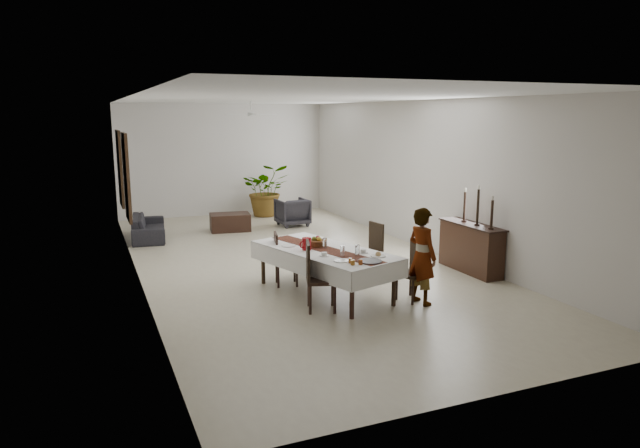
# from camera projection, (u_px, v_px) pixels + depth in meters

# --- Properties ---
(floor) EXTENTS (6.00, 12.00, 0.00)m
(floor) POSITION_uv_depth(u_px,v_px,m) (295.00, 262.00, 11.39)
(floor) COLOR beige
(floor) RESTS_ON ground
(ceiling) EXTENTS (6.00, 12.00, 0.02)m
(ceiling) POSITION_uv_depth(u_px,v_px,m) (294.00, 98.00, 10.79)
(ceiling) COLOR white
(ceiling) RESTS_ON wall_back
(wall_back) EXTENTS (6.00, 0.02, 3.20)m
(wall_back) POSITION_uv_depth(u_px,v_px,m) (224.00, 160.00, 16.53)
(wall_back) COLOR silver
(wall_back) RESTS_ON floor
(wall_front) EXTENTS (6.00, 0.02, 3.20)m
(wall_front) POSITION_uv_depth(u_px,v_px,m) (503.00, 248.00, 5.65)
(wall_front) COLOR silver
(wall_front) RESTS_ON floor
(wall_left) EXTENTS (0.02, 12.00, 3.20)m
(wall_left) POSITION_uv_depth(u_px,v_px,m) (134.00, 190.00, 9.96)
(wall_left) COLOR silver
(wall_left) RESTS_ON floor
(wall_right) EXTENTS (0.02, 12.00, 3.20)m
(wall_right) POSITION_uv_depth(u_px,v_px,m) (426.00, 176.00, 12.22)
(wall_right) COLOR silver
(wall_right) RESTS_ON floor
(dining_table_top) EXTENTS (1.65, 2.57, 0.05)m
(dining_table_top) POSITION_uv_depth(u_px,v_px,m) (324.00, 251.00, 9.22)
(dining_table_top) COLOR black
(dining_table_top) RESTS_ON table_leg_fl
(table_leg_fl) EXTENTS (0.09, 0.09, 0.70)m
(table_leg_fl) POSITION_uv_depth(u_px,v_px,m) (352.00, 296.00, 8.16)
(table_leg_fl) COLOR black
(table_leg_fl) RESTS_ON floor
(table_leg_fr) EXTENTS (0.09, 0.09, 0.70)m
(table_leg_fr) POSITION_uv_depth(u_px,v_px,m) (394.00, 284.00, 8.70)
(table_leg_fr) COLOR black
(table_leg_fr) RESTS_ON floor
(table_leg_bl) EXTENTS (0.09, 0.09, 0.70)m
(table_leg_bl) POSITION_uv_depth(u_px,v_px,m) (263.00, 264.00, 9.87)
(table_leg_bl) COLOR black
(table_leg_bl) RESTS_ON floor
(table_leg_br) EXTENTS (0.09, 0.09, 0.70)m
(table_leg_br) POSITION_uv_depth(u_px,v_px,m) (303.00, 256.00, 10.42)
(table_leg_br) COLOR black
(table_leg_br) RESTS_ON floor
(tablecloth_top) EXTENTS (1.87, 2.79, 0.01)m
(tablecloth_top) POSITION_uv_depth(u_px,v_px,m) (324.00, 250.00, 9.21)
(tablecloth_top) COLOR white
(tablecloth_top) RESTS_ON dining_table_top
(tablecloth_drape_left) EXTENTS (0.76, 2.45, 0.30)m
(tablecloth_drape_left) POSITION_uv_depth(u_px,v_px,m) (296.00, 264.00, 8.87)
(tablecloth_drape_left) COLOR white
(tablecloth_drape_left) RESTS_ON dining_table_top
(tablecloth_drape_right) EXTENTS (0.76, 2.45, 0.30)m
(tablecloth_drape_right) POSITION_uv_depth(u_px,v_px,m) (351.00, 253.00, 9.60)
(tablecloth_drape_right) COLOR white
(tablecloth_drape_right) RESTS_ON dining_table_top
(tablecloth_drape_near) EXTENTS (1.12, 0.35, 0.30)m
(tablecloth_drape_near) POSITION_uv_depth(u_px,v_px,m) (381.00, 275.00, 8.27)
(tablecloth_drape_near) COLOR white
(tablecloth_drape_near) RESTS_ON dining_table_top
(tablecloth_drape_far) EXTENTS (1.12, 0.35, 0.30)m
(tablecloth_drape_far) POSITION_uv_depth(u_px,v_px,m) (279.00, 245.00, 10.20)
(tablecloth_drape_far) COLOR white
(tablecloth_drape_far) RESTS_ON dining_table_top
(table_runner) EXTENTS (1.06, 2.48, 0.00)m
(table_runner) POSITION_uv_depth(u_px,v_px,m) (324.00, 249.00, 9.21)
(table_runner) COLOR #602B1B
(table_runner) RESTS_ON tablecloth_top
(red_pitcher) EXTENTS (0.19, 0.19, 0.20)m
(red_pitcher) POSITION_uv_depth(u_px,v_px,m) (307.00, 244.00, 9.15)
(red_pitcher) COLOR maroon
(red_pitcher) RESTS_ON tablecloth_top
(pitcher_handle) EXTENTS (0.12, 0.05, 0.12)m
(pitcher_handle) POSITION_uv_depth(u_px,v_px,m) (303.00, 245.00, 9.09)
(pitcher_handle) COLOR maroon
(pitcher_handle) RESTS_ON red_pitcher
(wine_glass_near) EXTENTS (0.07, 0.07, 0.17)m
(wine_glass_near) POSITION_uv_depth(u_px,v_px,m) (357.00, 250.00, 8.78)
(wine_glass_near) COLOR white
(wine_glass_near) RESTS_ON tablecloth_top
(wine_glass_mid) EXTENTS (0.07, 0.07, 0.17)m
(wine_glass_mid) POSITION_uv_depth(u_px,v_px,m) (342.00, 251.00, 8.72)
(wine_glass_mid) COLOR white
(wine_glass_mid) RESTS_ON tablecloth_top
(wine_glass_far) EXTENTS (0.07, 0.07, 0.17)m
(wine_glass_far) POSITION_uv_depth(u_px,v_px,m) (325.00, 243.00, 9.26)
(wine_glass_far) COLOR white
(wine_glass_far) RESTS_ON tablecloth_top
(teacup_right) EXTENTS (0.09, 0.09, 0.06)m
(teacup_right) POSITION_uv_depth(u_px,v_px,m) (363.00, 251.00, 8.94)
(teacup_right) COLOR silver
(teacup_right) RESTS_ON saucer_right
(saucer_right) EXTENTS (0.15, 0.15, 0.01)m
(saucer_right) POSITION_uv_depth(u_px,v_px,m) (363.00, 253.00, 8.94)
(saucer_right) COLOR silver
(saucer_right) RESTS_ON tablecloth_top
(teacup_left) EXTENTS (0.09, 0.09, 0.06)m
(teacup_left) POSITION_uv_depth(u_px,v_px,m) (324.00, 254.00, 8.75)
(teacup_left) COLOR white
(teacup_left) RESTS_ON saucer_left
(saucer_left) EXTENTS (0.15, 0.15, 0.01)m
(saucer_left) POSITION_uv_depth(u_px,v_px,m) (324.00, 256.00, 8.76)
(saucer_left) COLOR white
(saucer_left) RESTS_ON tablecloth_top
(plate_near_right) EXTENTS (0.24, 0.24, 0.01)m
(plate_near_right) POSITION_uv_depth(u_px,v_px,m) (378.00, 256.00, 8.74)
(plate_near_right) COLOR white
(plate_near_right) RESTS_ON tablecloth_top
(bread_near_right) EXTENTS (0.09, 0.09, 0.09)m
(bread_near_right) POSITION_uv_depth(u_px,v_px,m) (378.00, 254.00, 8.73)
(bread_near_right) COLOR tan
(bread_near_right) RESTS_ON plate_near_right
(plate_near_left) EXTENTS (0.24, 0.24, 0.01)m
(plate_near_left) POSITION_uv_depth(u_px,v_px,m) (341.00, 261.00, 8.46)
(plate_near_left) COLOR silver
(plate_near_left) RESTS_ON tablecloth_top
(plate_far_left) EXTENTS (0.24, 0.24, 0.01)m
(plate_far_left) POSITION_uv_depth(u_px,v_px,m) (289.00, 246.00, 9.42)
(plate_far_left) COLOR white
(plate_far_left) RESTS_ON tablecloth_top
(serving_tray) EXTENTS (0.36, 0.36, 0.02)m
(serving_tray) POSITION_uv_depth(u_px,v_px,m) (370.00, 261.00, 8.42)
(serving_tray) COLOR #47484D
(serving_tray) RESTS_ON tablecloth_top
(jam_jar_a) EXTENTS (0.06, 0.06, 0.07)m
(jam_jar_a) POSITION_uv_depth(u_px,v_px,m) (361.00, 262.00, 8.25)
(jam_jar_a) COLOR brown
(jam_jar_a) RESTS_ON tablecloth_top
(jam_jar_b) EXTENTS (0.06, 0.06, 0.07)m
(jam_jar_b) POSITION_uv_depth(u_px,v_px,m) (353.00, 262.00, 8.24)
(jam_jar_b) COLOR #915515
(jam_jar_b) RESTS_ON tablecloth_top
(jam_jar_c) EXTENTS (0.06, 0.06, 0.07)m
(jam_jar_c) POSITION_uv_depth(u_px,v_px,m) (351.00, 261.00, 8.34)
(jam_jar_c) COLOR brown
(jam_jar_c) RESTS_ON tablecloth_top
(fruit_basket) EXTENTS (0.30, 0.30, 0.10)m
(fruit_basket) POSITION_uv_depth(u_px,v_px,m) (317.00, 243.00, 9.42)
(fruit_basket) COLOR brown
(fruit_basket) RESTS_ON tablecloth_top
(fruit_red) EXTENTS (0.09, 0.09, 0.09)m
(fruit_red) POSITION_uv_depth(u_px,v_px,m) (318.00, 238.00, 9.44)
(fruit_red) COLOR maroon
(fruit_red) RESTS_ON fruit_basket
(fruit_green) EXTENTS (0.08, 0.08, 0.08)m
(fruit_green) POSITION_uv_depth(u_px,v_px,m) (314.00, 239.00, 9.40)
(fruit_green) COLOR olive
(fruit_green) RESTS_ON fruit_basket
(fruit_yellow) EXTENTS (0.08, 0.08, 0.08)m
(fruit_yellow) POSITION_uv_depth(u_px,v_px,m) (319.00, 239.00, 9.37)
(fruit_yellow) COLOR gold
(fruit_yellow) RESTS_ON fruit_basket
(chair_right_near_seat) EXTENTS (0.51, 0.51, 0.05)m
(chair_right_near_seat) POSITION_uv_depth(u_px,v_px,m) (412.00, 274.00, 8.97)
(chair_right_near_seat) COLOR black
(chair_right_near_seat) RESTS_ON chair_right_near_leg_fl
(chair_right_near_leg_fl) EXTENTS (0.05, 0.05, 0.40)m
(chair_right_near_leg_fl) POSITION_uv_depth(u_px,v_px,m) (427.00, 288.00, 8.99)
(chair_right_near_leg_fl) COLOR black
(chair_right_near_leg_fl) RESTS_ON floor
(chair_right_near_leg_fr) EXTENTS (0.05, 0.05, 0.40)m
(chair_right_near_leg_fr) POSITION_uv_depth(u_px,v_px,m) (410.00, 284.00, 9.24)
(chair_right_near_leg_fr) COLOR black
(chair_right_near_leg_fr) RESTS_ON floor
(chair_right_near_leg_bl) EXTENTS (0.05, 0.05, 0.40)m
(chair_right_near_leg_bl) POSITION_uv_depth(u_px,v_px,m) (413.00, 292.00, 8.78)
(chair_right_near_leg_bl) COLOR black
(chair_right_near_leg_bl) RESTS_ON floor
(chair_right_near_leg_br) EXTENTS (0.05, 0.05, 0.40)m
(chair_right_near_leg_br) POSITION_uv_depth(u_px,v_px,m) (397.00, 288.00, 9.03)
(chair_right_near_leg_br) COLOR black
(chair_right_near_leg_br) RESTS_ON floor
(chair_right_near_back) EXTENTS (0.16, 0.40, 0.52)m
(chair_right_near_back) POSITION_uv_depth(u_px,v_px,m) (420.00, 255.00, 9.03)
(chair_right_near_back) COLOR black
(chair_right_near_back) RESTS_ON chair_right_near_seat
(chair_right_far_seat) EXTENTS (0.47, 0.47, 0.05)m
(chair_right_far_seat) POSITION_uv_depth(u_px,v_px,m) (367.00, 254.00, 10.24)
(chair_right_far_seat) COLOR black
(chair_right_far_seat) RESTS_ON chair_right_far_leg_fl
(chair_right_far_leg_fl) EXTENTS (0.05, 0.05, 0.41)m
(chair_right_far_leg_fl) POSITION_uv_depth(u_px,v_px,m) (380.00, 267.00, 10.23)
(chair_right_far_leg_fl) COLOR black
(chair_right_far_leg_fl) RESTS_ON floor
(chair_right_far_leg_fr) EXTENTS (0.05, 0.05, 0.41)m
(chair_right_far_leg_fr) POSITION_uv_depth(u_px,v_px,m) (369.00, 263.00, 10.52)
(chair_right_far_leg_fr) COLOR black
(chair_right_far_leg_fr) RESTS_ON floor
(chair_right_far_leg_bl) EXTENTS (0.05, 0.05, 0.41)m
(chair_right_far_leg_bl) POSITION_uv_depth(u_px,v_px,m) (365.00, 269.00, 10.06)
(chair_right_far_leg_bl) COLOR black
(chair_right_far_leg_bl) RESTS_ON floor
(chair_right_far_leg_br) EXTENTS (0.05, 0.05, 0.41)m
(chair_right_far_leg_br) POSITION_uv_depth(u_px,v_px,m) (354.00, 265.00, 10.35)
(chair_right_far_leg_br) COLOR black
(chair_right_far_leg_br) RESTS_ON floor
(chair_right_far_back) EXTENTS (0.09, 0.42, 0.53)m
(chair_right_far_back) POSITION_uv_depth(u_px,v_px,m) (376.00, 237.00, 10.28)
(chair_right_far_back) COLOR black
(chair_right_far_back) RESTS_ON chair_right_far_seat
(chair_left_near_seat) EXTENTS (0.56, 0.56, 0.05)m
(chair_left_near_seat) POSITION_uv_depth(u_px,v_px,m) (322.00, 280.00, 8.50)
(chair_left_near_seat) COLOR black
(chair_left_near_seat) RESTS_ON chair_left_near_leg_fl
(chair_left_near_leg_fl) EXTENTS (0.06, 0.06, 0.44)m
(chair_left_near_leg_fl) POSITION_uv_depth(u_px,v_px,m) (309.00, 292.00, 8.72)
(chair_left_near_leg_fl) COLOR black
(chair_left_near_leg_fl) RESTS_ON floor
(chair_left_near_leg_fr) EXTENTS (0.06, 0.06, 0.44)m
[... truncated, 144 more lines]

